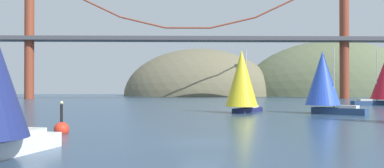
{
  "coord_description": "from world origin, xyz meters",
  "views": [
    {
      "loc": [
        -1.12,
        -24.57,
        3.39
      ],
      "look_at": [
        0.0,
        33.11,
        3.9
      ],
      "focal_mm": 36.99,
      "sensor_mm": 36.0,
      "label": 1
    }
  ],
  "objects": [
    {
      "name": "channel_buoy",
      "position": [
        -10.18,
        4.74,
        0.37
      ],
      "size": [
        1.1,
        1.1,
        2.64
      ],
      "color": "red",
      "rests_on": "ground_plane"
    },
    {
      "name": "ground_plane",
      "position": [
        0.0,
        0.0,
        0.0
      ],
      "size": [
        360.0,
        360.0,
        0.0
      ],
      "primitive_type": "plane",
      "color": "#2D4760"
    },
    {
      "name": "headland_right",
      "position": [
        60.0,
        135.0,
        0.0
      ],
      "size": [
        75.55,
        44.0,
        44.88
      ],
      "primitive_type": "ellipsoid",
      "color": "#5B6647",
      "rests_on": "ground_plane"
    },
    {
      "name": "suspension_bridge",
      "position": [
        -0.0,
        95.0,
        19.17
      ],
      "size": [
        131.55,
        6.0,
        41.03
      ],
      "color": "brown",
      "rests_on": "ground_plane"
    },
    {
      "name": "sailboat_blue_spinnaker",
      "position": [
        16.93,
        26.19,
        4.33
      ],
      "size": [
        7.73,
        7.48,
        8.6
      ],
      "color": "navy",
      "rests_on": "ground_plane"
    },
    {
      "name": "sailboat_yellow_sail",
      "position": [
        6.53,
        27.6,
        4.39
      ],
      "size": [
        6.53,
        7.93,
        8.61
      ],
      "color": "#191E4C",
      "rests_on": "ground_plane"
    },
    {
      "name": "headland_center",
      "position": [
        5.0,
        135.0,
        0.0
      ],
      "size": [
        60.75,
        44.0,
        37.97
      ],
      "primitive_type": "ellipsoid",
      "color": "#6B664C",
      "rests_on": "ground_plane"
    }
  ]
}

